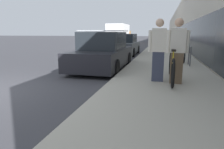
{
  "coord_description": "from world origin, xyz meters",
  "views": [
    {
      "loc": [
        4.59,
        -3.84,
        1.52
      ],
      "look_at": [
        0.21,
        13.62,
        -2.21
      ],
      "focal_mm": 32.0,
      "sensor_mm": 36.0,
      "label": 1
    }
  ],
  "objects": [
    {
      "name": "storefront_facade",
      "position": [
        11.47,
        29.0,
        2.62
      ],
      "size": [
        10.01,
        70.0,
        5.26
      ],
      "color": "beige",
      "rests_on": "ground"
    },
    {
      "name": "tandem_bicycle",
      "position": [
        4.89,
        2.28,
        0.54
      ],
      "size": [
        0.52,
        2.57,
        0.98
      ],
      "color": "black",
      "rests_on": "sidewalk_slab"
    },
    {
      "name": "parked_sedan_curbside",
      "position": [
        2.12,
        4.48,
        0.7
      ],
      "size": [
        1.97,
        4.54,
        1.64
      ],
      "color": "black",
      "rests_on": "ground"
    },
    {
      "name": "bike_rack_hoop",
      "position": [
        5.78,
        5.46,
        0.64
      ],
      "size": [
        0.05,
        0.6,
        0.84
      ],
      "color": "#4C4C51",
      "rests_on": "sidewalk_slab"
    },
    {
      "name": "person_rider",
      "position": [
        5.0,
        1.97,
        1.03
      ],
      "size": [
        0.61,
        0.24,
        1.8
      ],
      "color": "brown",
      "rests_on": "sidewalk_slab"
    },
    {
      "name": "person_bystander",
      "position": [
        4.49,
        2.12,
        1.03
      ],
      "size": [
        0.61,
        0.24,
        1.8
      ],
      "color": "#33384C",
      "rests_on": "sidewalk_slab"
    },
    {
      "name": "vintage_roadster_curbside",
      "position": [
        1.95,
        10.39,
        0.67
      ],
      "size": [
        1.81,
        4.41,
        1.48
      ],
      "color": "#4C5156",
      "rests_on": "ground"
    },
    {
      "name": "sidewalk_slab",
      "position": [
        4.77,
        21.0,
        0.06
      ],
      "size": [
        3.33,
        70.0,
        0.13
      ],
      "color": "#A39E8E",
      "rests_on": "ground"
    },
    {
      "name": "moving_truck",
      "position": [
        -1.58,
        25.06,
        1.4
      ],
      "size": [
        2.45,
        6.78,
        2.76
      ],
      "color": "orange",
      "rests_on": "ground"
    },
    {
      "name": "cruiser_bike_nearest",
      "position": [
        5.59,
        6.55,
        0.52
      ],
      "size": [
        0.52,
        1.86,
        0.94
      ],
      "color": "black",
      "rests_on": "sidewalk_slab"
    }
  ]
}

